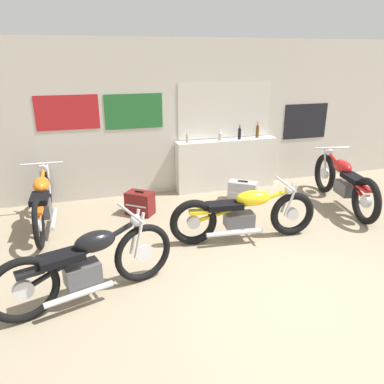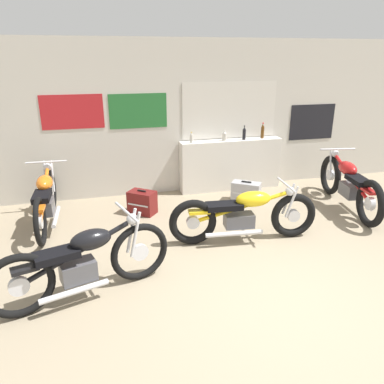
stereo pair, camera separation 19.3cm
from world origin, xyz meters
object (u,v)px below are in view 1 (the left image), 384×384
Objects in this scene: bottle_leftmost at (187,138)px; hard_case_darkred at (140,203)px; bottle_center at (239,133)px; motorcycle_black at (88,264)px; motorcycle_yellow at (244,214)px; hard_case_silver at (243,191)px; motorcycle_red at (344,182)px; motorcycle_orange at (43,201)px; bottle_left_center at (220,136)px; bottle_right_center at (257,131)px.

hard_case_darkred is (-1.05, -0.76, -0.88)m from bottle_leftmost.
bottle_center is 0.14× the size of motorcycle_black.
motorcycle_black is 0.91× the size of motorcycle_yellow.
motorcycle_yellow is at bearing -113.77° from hard_case_silver.
hard_case_silver is at bearing -106.18° from bottle_center.
motorcycle_red is at bearing -25.51° from hard_case_silver.
motorcycle_yellow is at bearing -46.70° from hard_case_darkred.
hard_case_darkred is at bearing 168.99° from motorcycle_red.
bottle_leftmost is 1.56m from hard_case_darkred.
bottle_leftmost is 1.40m from hard_case_silver.
motorcycle_orange is at bearing -177.11° from hard_case_darkred.
motorcycle_red is at bearing -46.52° from bottle_center.
motorcycle_black is 2.15m from motorcycle_orange.
bottle_center is 4.23m from motorcycle_black.
bottle_left_center reaches higher than motorcycle_yellow.
bottle_left_center is 0.09× the size of motorcycle_yellow.
motorcycle_red is 2.29m from motorcycle_yellow.
hard_case_darkred is (0.91, 2.14, -0.24)m from motorcycle_black.
bottle_center is at bearing 13.22° from motorcycle_orange.
bottle_left_center is at bearing 15.14° from motorcycle_orange.
bottle_leftmost is at bearing 56.02° from motorcycle_black.
bottle_leftmost is 0.09× the size of motorcycle_yellow.
bottle_left_center reaches higher than hard_case_darkred.
bottle_center is 0.49× the size of hard_case_silver.
bottle_leftmost is at bearing 18.20° from motorcycle_orange.
motorcycle_red is 1.02× the size of motorcycle_yellow.
bottle_leftmost is at bearing 35.84° from hard_case_darkred.
bottle_leftmost is 2.22m from motorcycle_yellow.
motorcycle_black reaches higher than motorcycle_orange.
motorcycle_orange is (-3.57, -0.84, -0.67)m from bottle_center.
bottle_leftmost is 2.74m from motorcycle_orange.
motorcycle_orange is (-3.97, -0.88, -0.68)m from bottle_right_center.
motorcycle_red reaches higher than motorcycle_yellow.
bottle_left_center is at bearing 24.80° from hard_case_darkred.
hard_case_silver is 1.89m from hard_case_darkred.
bottle_right_center is at bearing 1.94° from bottle_leftmost.
bottle_leftmost reaches higher than bottle_left_center.
motorcycle_yellow is 1.57m from hard_case_silver.
bottle_leftmost reaches higher than hard_case_darkred.
motorcycle_red reaches higher than motorcycle_black.
bottle_left_center is 2.36m from motorcycle_red.
bottle_right_center is at bearing 12.51° from motorcycle_orange.
bottle_right_center is at bearing 17.94° from hard_case_darkred.
bottle_left_center is at bearing 48.31° from motorcycle_black.
hard_case_darkred is (-3.45, 0.67, -0.24)m from motorcycle_red.
bottle_leftmost is at bearing 140.94° from hard_case_silver.
hard_case_darkred is at bearing -177.76° from hard_case_silver.
motorcycle_black is (-2.61, -2.93, -0.63)m from bottle_left_center.
motorcycle_red is 4.97m from motorcycle_orange.
bottle_right_center is (0.40, 0.04, 0.01)m from bottle_center.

